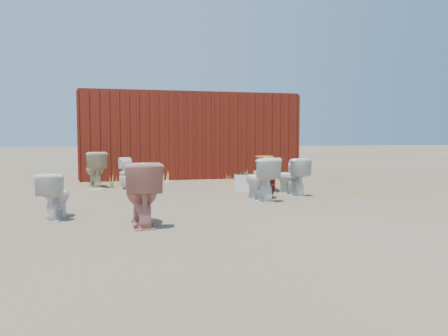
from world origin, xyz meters
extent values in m
plane|color=brown|center=(0.00, 0.00, 0.00)|extent=(100.00, 100.00, 0.00)
cube|color=#53150D|center=(0.00, 5.20, 1.20)|extent=(6.00, 2.40, 2.40)
imported|color=white|center=(-2.88, -1.21, 0.33)|extent=(0.46, 0.69, 0.66)
imported|color=tan|center=(-1.71, -1.98, 0.42)|extent=(0.50, 0.84, 0.84)
imported|color=white|center=(0.47, -0.22, 0.39)|extent=(0.58, 0.84, 0.78)
imported|color=#5E1710|center=(0.70, 0.03, 0.34)|extent=(0.34, 0.34, 0.68)
imported|color=white|center=(1.31, 0.35, 0.37)|extent=(0.61, 0.82, 0.75)
imported|color=white|center=(-1.85, 2.20, 0.35)|extent=(0.37, 0.38, 0.71)
imported|color=beige|center=(-2.54, 2.76, 0.41)|extent=(0.60, 0.88, 0.82)
imported|color=beige|center=(1.21, 1.34, 0.32)|extent=(0.55, 0.72, 0.65)
imported|color=silver|center=(0.99, 1.06, 0.37)|extent=(0.57, 0.79, 0.73)
imported|color=silver|center=(1.37, 0.33, 0.35)|extent=(0.43, 0.44, 0.70)
ellipsoid|color=gold|center=(0.99, 1.06, 0.74)|extent=(0.37, 0.46, 0.02)
cube|color=silver|center=(0.66, 1.31, 0.17)|extent=(0.53, 0.29, 0.35)
ellipsoid|color=#C8BE91|center=(-0.85, 3.50, 0.01)|extent=(0.49, 0.57, 0.02)
ellipsoid|color=beige|center=(-2.47, 2.21, 0.01)|extent=(0.56, 0.59, 0.02)
cone|color=gold|center=(-2.15, 2.70, 0.16)|extent=(0.36, 0.36, 0.33)
cone|color=gold|center=(0.55, 2.53, 0.12)|extent=(0.32, 0.32, 0.25)
cone|color=gold|center=(2.12, 2.45, 0.17)|extent=(0.36, 0.36, 0.33)
cone|color=gold|center=(-0.83, 3.50, 0.14)|extent=(0.30, 0.30, 0.29)
cone|color=gold|center=(1.29, 3.44, 0.14)|extent=(0.34, 0.34, 0.28)
cone|color=gold|center=(2.61, 0.07, 0.12)|extent=(0.28, 0.28, 0.24)
camera|label=1|loc=(-1.99, -7.69, 1.15)|focal=35.00mm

